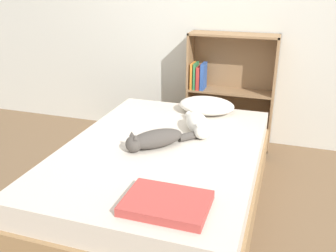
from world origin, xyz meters
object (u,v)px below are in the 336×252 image
(cat_light, at_px, (198,124))
(cat_dark, at_px, (155,139))
(bookshelf, at_px, (228,89))
(bed, at_px, (162,177))
(pillow, at_px, (207,105))

(cat_light, bearing_deg, cat_dark, -59.76)
(cat_light, distance_m, bookshelf, 0.99)
(bookshelf, bearing_deg, cat_light, -93.83)
(bed, bearing_deg, bookshelf, 79.34)
(bed, height_order, pillow, pillow)
(pillow, bearing_deg, cat_dark, -103.20)
(cat_light, height_order, bookshelf, bookshelf)
(bed, height_order, bookshelf, bookshelf)
(pillow, relative_size, cat_light, 1.01)
(pillow, distance_m, cat_dark, 0.84)
(bed, distance_m, cat_dark, 0.31)
(pillow, bearing_deg, bed, -100.78)
(bed, distance_m, bookshelf, 1.39)
(cat_dark, bearing_deg, bed, 167.90)
(cat_dark, bearing_deg, bookshelf, -147.58)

